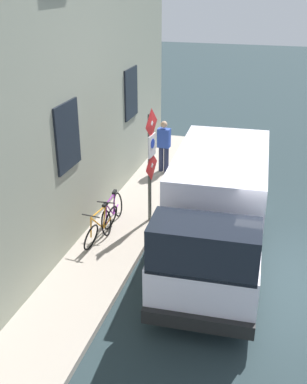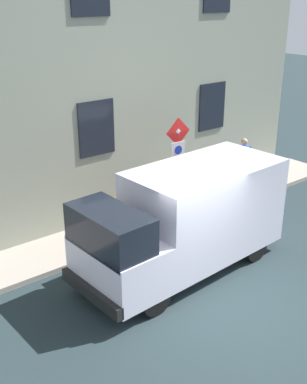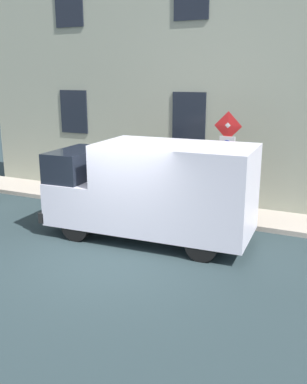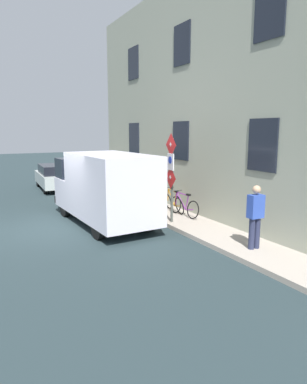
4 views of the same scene
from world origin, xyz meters
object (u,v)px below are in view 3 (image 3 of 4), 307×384
Objects in this scene: sign_post_stacked at (227,155)px; delivery_van at (153,189)px; bicycle_purple at (215,197)px; bicycle_orange at (192,194)px.

sign_post_stacked reaches higher than delivery_van.
bicycle_purple is at bearing -108.94° from delivery_van.
delivery_van is (-1.90, 1.35, -0.67)m from sign_post_stacked.
sign_post_stacked is 1.82m from bicycle_purple.
delivery_van is at bearing 94.48° from bicycle_orange.
delivery_van is 3.16× the size of bicycle_purple.
bicycle_purple is 1.00× the size of bicycle_orange.
bicycle_purple is (2.80, -0.81, -0.82)m from delivery_van.
bicycle_orange is (0.90, 1.31, -1.49)m from sign_post_stacked.
sign_post_stacked is at bearing 150.82° from bicycle_orange.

